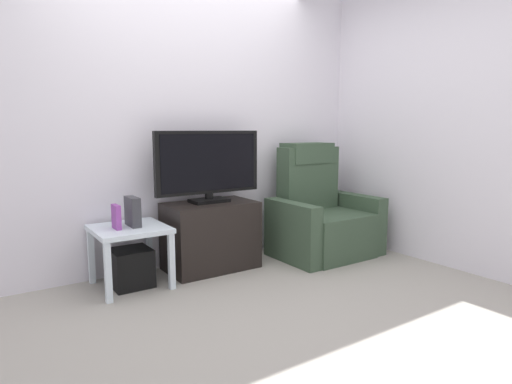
{
  "coord_description": "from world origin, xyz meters",
  "views": [
    {
      "loc": [
        -1.65,
        -2.45,
        1.22
      ],
      "look_at": [
        0.34,
        0.5,
        0.7
      ],
      "focal_mm": 30.45,
      "sensor_mm": 36.0,
      "label": 1
    }
  ],
  "objects_px": {
    "tv_stand": "(211,236)",
    "subwoofer_box": "(131,268)",
    "television": "(209,165)",
    "side_table": "(130,236)",
    "book_upright": "(116,217)",
    "recliner_armchair": "(321,216)",
    "game_console": "(133,212)"
  },
  "relations": [
    {
      "from": "tv_stand",
      "to": "subwoofer_box",
      "type": "relative_size",
      "value": 2.6
    },
    {
      "from": "television",
      "to": "side_table",
      "type": "distance_m",
      "value": 0.89
    },
    {
      "from": "television",
      "to": "book_upright",
      "type": "height_order",
      "value": "television"
    },
    {
      "from": "recliner_armchair",
      "to": "subwoofer_box",
      "type": "distance_m",
      "value": 1.86
    },
    {
      "from": "side_table",
      "to": "book_upright",
      "type": "relative_size",
      "value": 2.95
    },
    {
      "from": "subwoofer_box",
      "to": "game_console",
      "type": "relative_size",
      "value": 1.3
    },
    {
      "from": "game_console",
      "to": "side_table",
      "type": "bearing_deg",
      "value": -164.05
    },
    {
      "from": "side_table",
      "to": "subwoofer_box",
      "type": "bearing_deg",
      "value": 116.57
    },
    {
      "from": "subwoofer_box",
      "to": "game_console",
      "type": "height_order",
      "value": "game_console"
    },
    {
      "from": "subwoofer_box",
      "to": "game_console",
      "type": "xyz_separation_m",
      "value": [
        0.04,
        0.01,
        0.44
      ]
    },
    {
      "from": "tv_stand",
      "to": "recliner_armchair",
      "type": "bearing_deg",
      "value": -9.62
    },
    {
      "from": "game_console",
      "to": "tv_stand",
      "type": "bearing_deg",
      "value": 2.36
    },
    {
      "from": "side_table",
      "to": "game_console",
      "type": "relative_size",
      "value": 2.38
    },
    {
      "from": "television",
      "to": "recliner_armchair",
      "type": "relative_size",
      "value": 0.9
    },
    {
      "from": "book_upright",
      "to": "television",
      "type": "bearing_deg",
      "value": 5.35
    },
    {
      "from": "game_console",
      "to": "book_upright",
      "type": "bearing_deg",
      "value": -167.47
    },
    {
      "from": "side_table",
      "to": "recliner_armchair",
      "type": "bearing_deg",
      "value": -4.68
    },
    {
      "from": "recliner_armchair",
      "to": "subwoofer_box",
      "type": "relative_size",
      "value": 3.65
    },
    {
      "from": "book_upright",
      "to": "side_table",
      "type": "bearing_deg",
      "value": 11.31
    },
    {
      "from": "book_upright",
      "to": "recliner_armchair",
      "type": "bearing_deg",
      "value": -3.85
    },
    {
      "from": "tv_stand",
      "to": "television",
      "type": "xyz_separation_m",
      "value": [
        -0.0,
        0.02,
        0.62
      ]
    },
    {
      "from": "tv_stand",
      "to": "television",
      "type": "distance_m",
      "value": 0.62
    },
    {
      "from": "game_console",
      "to": "recliner_armchair",
      "type": "bearing_deg",
      "value": -5.08
    },
    {
      "from": "tv_stand",
      "to": "side_table",
      "type": "xyz_separation_m",
      "value": [
        -0.73,
        -0.04,
        0.1
      ]
    },
    {
      "from": "television",
      "to": "side_table",
      "type": "height_order",
      "value": "television"
    },
    {
      "from": "side_table",
      "to": "subwoofer_box",
      "type": "distance_m",
      "value": 0.25
    },
    {
      "from": "tv_stand",
      "to": "subwoofer_box",
      "type": "bearing_deg",
      "value": -176.96
    },
    {
      "from": "recliner_armchair",
      "to": "side_table",
      "type": "xyz_separation_m",
      "value": [
        -1.84,
        0.15,
        0.03
      ]
    },
    {
      "from": "tv_stand",
      "to": "subwoofer_box",
      "type": "distance_m",
      "value": 0.74
    },
    {
      "from": "recliner_armchair",
      "to": "side_table",
      "type": "bearing_deg",
      "value": -177.96
    },
    {
      "from": "game_console",
      "to": "television",
      "type": "bearing_deg",
      "value": 3.92
    },
    {
      "from": "tv_stand",
      "to": "game_console",
      "type": "height_order",
      "value": "game_console"
    }
  ]
}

